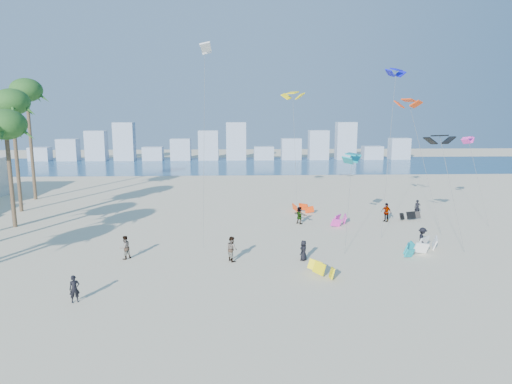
{
  "coord_description": "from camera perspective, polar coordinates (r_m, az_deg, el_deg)",
  "views": [
    {
      "loc": [
        1.42,
        -20.51,
        11.1
      ],
      "look_at": [
        3.0,
        16.0,
        4.5
      ],
      "focal_mm": 31.96,
      "sensor_mm": 36.0,
      "label": 1
    }
  ],
  "objects": [
    {
      "name": "ground",
      "position": [
        23.36,
        -5.96,
        -18.18
      ],
      "size": [
        220.0,
        220.0,
        0.0
      ],
      "primitive_type": "plane",
      "color": "beige",
      "rests_on": "ground"
    },
    {
      "name": "ocean",
      "position": [
        93.19,
        -3.34,
        3.38
      ],
      "size": [
        220.0,
        220.0,
        0.0
      ],
      "primitive_type": "plane",
      "color": "navy",
      "rests_on": "ground"
    },
    {
      "name": "kitesurfer_near",
      "position": [
        29.12,
        -21.77,
        -11.21
      ],
      "size": [
        0.7,
        0.61,
        1.63
      ],
      "primitive_type": "imported",
      "rotation": [
        0.0,
        0.0,
        0.46
      ],
      "color": "black",
      "rests_on": "ground"
    },
    {
      "name": "kitesurfer_mid",
      "position": [
        34.12,
        -3.04,
        -7.1
      ],
      "size": [
        1.08,
        1.15,
        1.88
      ],
      "primitive_type": "imported",
      "rotation": [
        0.0,
        0.0,
        2.1
      ],
      "color": "gray",
      "rests_on": "ground"
    },
    {
      "name": "kitesurfers_far",
      "position": [
        40.79,
        8.96,
        -4.39
      ],
      "size": [
        28.61,
        15.02,
        1.92
      ],
      "color": "black",
      "rests_on": "ground"
    },
    {
      "name": "grounded_kites",
      "position": [
        41.69,
        13.7,
        -4.87
      ],
      "size": [
        14.72,
        22.39,
        1.01
      ],
      "color": "yellow",
      "rests_on": "ground"
    },
    {
      "name": "flying_kites",
      "position": [
        43.16,
        14.17,
        9.73
      ],
      "size": [
        28.85,
        24.14,
        17.23
      ],
      "color": "#0D98A4",
      "rests_on": "ground"
    },
    {
      "name": "distant_skyline",
      "position": [
        102.86,
        -3.94,
        5.74
      ],
      "size": [
        85.0,
        3.0,
        8.4
      ],
      "color": "#9EADBF",
      "rests_on": "ground"
    }
  ]
}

